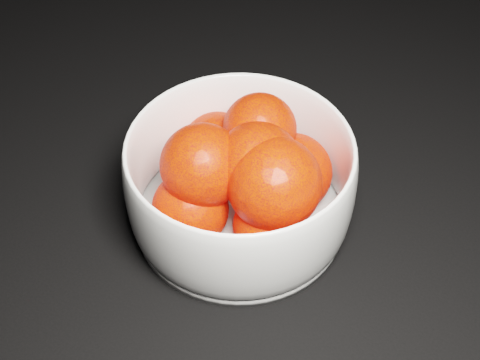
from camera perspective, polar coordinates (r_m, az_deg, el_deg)
The scene contains 2 objects.
bowl at distance 0.57m, azimuth 0.00°, elevation -0.33°, with size 0.20×0.20×0.10m.
orange_pile at distance 0.56m, azimuth 0.59°, elevation 0.62°, with size 0.15×0.15×0.11m.
Camera 1 is at (-0.04, -0.15, 0.47)m, focal length 50.00 mm.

